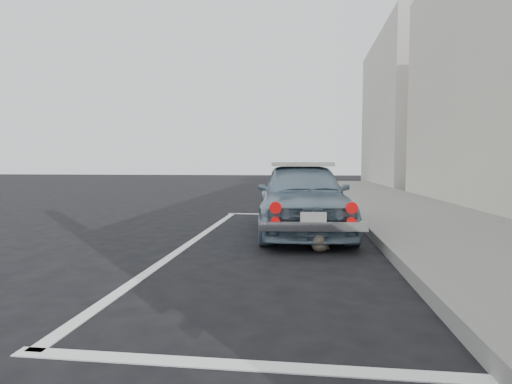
% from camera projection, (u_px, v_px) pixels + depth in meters
% --- Properties ---
extents(ground, '(80.00, 80.00, 0.00)m').
position_uv_depth(ground, '(195.00, 327.00, 2.86)').
color(ground, black).
rests_on(ground, ground).
extents(building_far, '(3.50, 10.00, 8.00)m').
position_uv_depth(building_far, '(408.00, 112.00, 21.63)').
color(building_far, beige).
rests_on(building_far, ground).
extents(pline_rear, '(3.00, 0.12, 0.01)m').
position_uv_depth(pline_rear, '(256.00, 366.00, 2.30)').
color(pline_rear, silver).
rests_on(pline_rear, ground).
extents(pline_front, '(3.00, 0.12, 0.01)m').
position_uv_depth(pline_front, '(292.00, 215.00, 9.24)').
color(pline_front, silver).
rests_on(pline_front, ground).
extents(pline_side, '(0.12, 7.00, 0.01)m').
position_uv_depth(pline_side, '(191.00, 243.00, 5.94)').
color(pline_side, silver).
rests_on(pline_side, ground).
extents(retro_coupe, '(1.78, 3.75, 1.23)m').
position_uv_depth(retro_coupe, '(302.00, 196.00, 6.83)').
color(retro_coupe, '#738DA1').
rests_on(retro_coupe, ground).
extents(cat, '(0.30, 0.54, 0.29)m').
position_uv_depth(cat, '(320.00, 242.00, 5.31)').
color(cat, brown).
rests_on(cat, ground).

